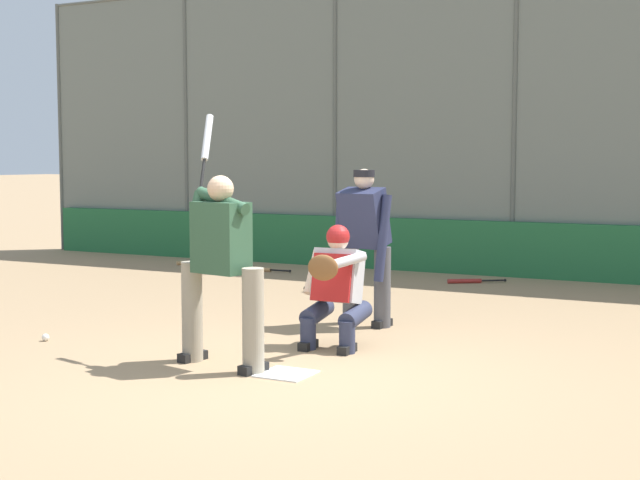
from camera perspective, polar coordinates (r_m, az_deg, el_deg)
The scene contains 12 objects.
ground_plane at distance 7.58m, azimuth -2.17°, elevation -8.59°, with size 160.00×160.00×0.00m, color #9E7F5B.
home_plate_marker at distance 7.58m, azimuth -2.17°, elevation -8.55°, with size 0.43×0.43×0.01m, color white.
backstop_fence at distance 14.12m, azimuth 12.34°, elevation 7.98°, with size 18.48×0.08×4.88m.
padding_wall at distance 14.07m, azimuth 12.07°, elevation -0.58°, with size 18.04×0.18×0.85m, color #236638.
batter_at_plate at distance 7.75m, azimuth -6.36°, elevation -1.48°, with size 0.95×0.78×2.22m.
catcher_behind_plate at distance 8.51m, azimuth 0.95°, elevation -2.88°, with size 0.63×0.73×1.18m.
umpire_home at distance 9.63m, azimuth 2.86°, elevation -0.13°, with size 0.69×0.47×1.71m.
spare_bat_near_backstop at distance 14.47m, azimuth -3.81°, elevation -1.89°, with size 0.86×0.09×0.07m.
spare_bat_third_base_side at distance 13.24m, azimuth 9.51°, elevation -2.60°, with size 0.76×0.54×0.07m.
spare_bat_first_base_side at distance 15.61m, azimuth -8.11°, elevation -1.41°, with size 0.45×0.78×0.07m.
fielding_glove_on_dirt at distance 12.22m, azimuth -0.36°, elevation -3.09°, with size 0.29×0.22×0.10m.
baseball_loose at distance 9.34m, azimuth -17.16°, elevation -5.98°, with size 0.07×0.07×0.07m, color white.
Camera 1 is at (-3.60, 6.43, 1.80)m, focal length 50.00 mm.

